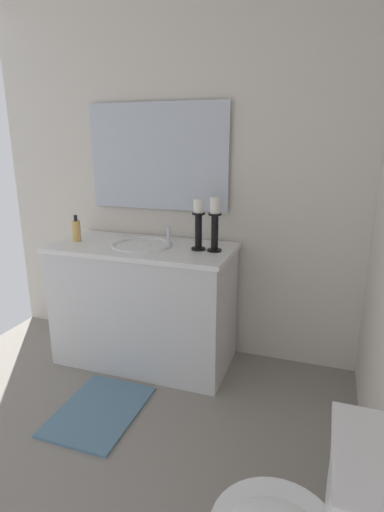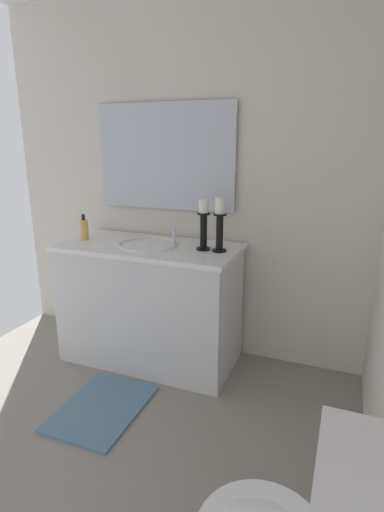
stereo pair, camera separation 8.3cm
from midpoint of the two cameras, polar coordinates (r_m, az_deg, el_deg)
The scene contains 9 objects.
floor at distance 2.26m, azimuth -17.90°, elevation -26.82°, with size 2.69×2.69×0.02m, color gray.
wall_left at distance 2.85m, azimuth -3.74°, elevation 10.53°, with size 0.04×2.69×2.45m, color silver.
vanity_cabinet at distance 2.79m, azimuth -7.67°, elevation -6.80°, with size 0.58×1.22×0.84m.
sink_basin at distance 2.67m, azimuth -7.95°, elevation 0.70°, with size 0.40×0.40×0.24m.
mirror at distance 2.83m, azimuth -5.83°, elevation 13.85°, with size 0.02×1.01×0.71m, color silver.
candle_holder_tall at distance 2.46m, azimuth 2.32°, elevation 4.80°, with size 0.09×0.09×0.34m.
candle_holder_short at distance 2.50m, azimuth -0.02°, elevation 4.70°, with size 0.09×0.09×0.32m.
soap_bottle at distance 2.86m, azimuth -16.94°, elevation 3.51°, with size 0.06×0.06×0.18m.
bath_mat at distance 2.53m, azimuth -14.02°, elevation -20.61°, with size 0.60×0.44×0.02m, color slate.
Camera 1 is at (1.29, 1.05, 1.50)m, focal length 28.07 mm.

